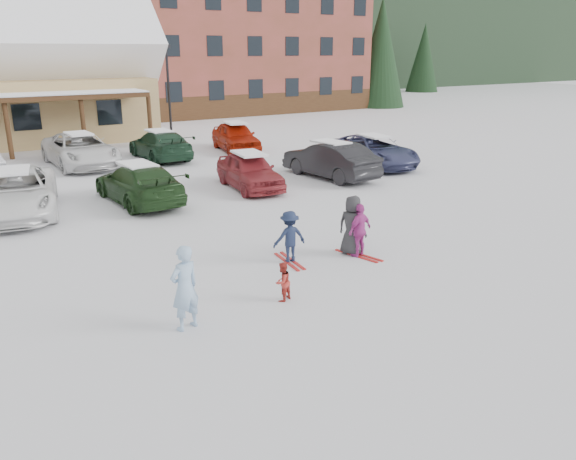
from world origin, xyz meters
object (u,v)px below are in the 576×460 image
adult_skier (185,288)px  parked_car_12 (236,137)px  alpine_hotel (198,8)px  parked_car_5 (330,160)px  child_magenta (360,230)px  parked_car_10 (80,150)px  parked_car_2 (16,193)px  parked_car_3 (139,183)px  lamp_post (168,84)px  child_navy (290,237)px  parked_car_4 (250,171)px  parked_car_6 (374,151)px  toddler_red (282,282)px  bystander_dark (352,225)px  parked_car_11 (160,145)px

adult_skier → parked_car_12: (10.11, 17.71, -0.10)m
alpine_hotel → parked_car_5: (-6.90, -29.09, -7.86)m
child_magenta → parked_car_10: (-3.41, 16.39, 0.05)m
adult_skier → parked_car_2: adult_skier is taller
alpine_hotel → parked_car_3: (-15.10, -28.81, -7.93)m
alpine_hotel → parked_car_12: 23.53m
parked_car_2 → parked_car_5: bearing=5.6°
alpine_hotel → parked_car_12: alpine_hotel is taller
lamp_post → child_magenta: bearing=-99.2°
child_navy → parked_car_4: bearing=-104.7°
parked_car_6 → lamp_post: bearing=113.5°
parked_car_5 → lamp_post: bearing=-91.6°
toddler_red → parked_car_10: size_ratio=0.16×
child_navy → parked_car_6: parked_car_6 is taller
toddler_red → parked_car_5: 12.52m
parked_car_4 → alpine_hotel: bearing=76.5°
child_navy → adult_skier: bearing=35.3°
parked_car_2 → child_magenta: bearing=-42.0°
parked_car_5 → parked_car_6: (3.24, 1.00, -0.06)m
child_magenta → toddler_red: bearing=8.9°
toddler_red → parked_car_3: 9.75m
alpine_hotel → parked_car_2: alpine_hotel is taller
child_magenta → parked_car_6: 12.34m
alpine_hotel → lamp_post: (-8.08, -13.47, -5.46)m
toddler_red → parked_car_6: (11.44, 10.46, 0.27)m
parked_car_6 → parked_car_4: bearing=-166.1°
alpine_hotel → parked_car_5: 30.92m
lamp_post → adult_skier: lamp_post is taller
adult_skier → parked_car_5: size_ratio=0.37×
lamp_post → parked_car_10: bearing=-134.4°
lamp_post → adult_skier: bearing=-110.2°
bystander_dark → parked_car_11: bystander_dark is taller
parked_car_3 → parked_car_4: bearing=173.9°
alpine_hotel → lamp_post: size_ratio=5.67×
toddler_red → child_magenta: size_ratio=0.61×
child_magenta → parked_car_4: child_magenta is taller
toddler_red → parked_car_4: 10.51m
child_navy → child_magenta: (1.80, -0.61, 0.04)m
parked_car_4 → parked_car_12: 8.77m
alpine_hotel → parked_car_2: (-19.02, -28.17, -7.88)m
parked_car_11 → parked_car_12: bearing=-178.6°
parked_car_3 → parked_car_6: bearing=179.9°
child_magenta → child_navy: bearing=-31.9°
bystander_dark → parked_car_2: size_ratio=0.30×
parked_car_3 → parked_car_2: bearing=-13.0°
toddler_red → parked_car_10: 17.69m
toddler_red → parked_car_5: size_ratio=0.19×
parked_car_2 → parked_car_6: size_ratio=1.06×
alpine_hotel → parked_car_4: 31.92m
parked_car_10 → parked_car_11: 3.79m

